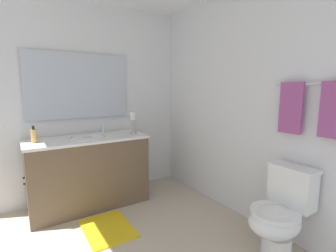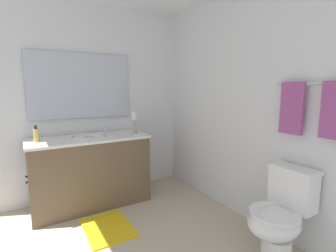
# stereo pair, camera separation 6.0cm
# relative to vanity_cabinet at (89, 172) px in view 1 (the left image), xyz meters

# --- Properties ---
(wall_back) EXTENTS (2.83, 0.04, 2.45)m
(wall_back) POSITION_rel_vanity_cabinet_xyz_m (1.09, 1.38, 0.81)
(wall_back) COLOR white
(wall_back) RESTS_ON ground
(wall_left) EXTENTS (0.04, 2.57, 2.45)m
(wall_left) POSITION_rel_vanity_cabinet_xyz_m (-0.33, 0.09, 0.81)
(wall_left) COLOR white
(wall_left) RESTS_ON ground
(vanity_cabinet) EXTENTS (0.58, 1.35, 0.83)m
(vanity_cabinet) POSITION_rel_vanity_cabinet_xyz_m (0.00, 0.00, 0.00)
(vanity_cabinet) COLOR brown
(vanity_cabinet) RESTS_ON ground
(sink_basin) EXTENTS (0.40, 0.40, 0.24)m
(sink_basin) POSITION_rel_vanity_cabinet_xyz_m (-0.00, 0.00, 0.38)
(sink_basin) COLOR white
(sink_basin) RESTS_ON vanity_cabinet
(mirror) EXTENTS (0.02, 1.21, 0.79)m
(mirror) POSITION_rel_vanity_cabinet_xyz_m (-0.28, 0.00, 1.01)
(mirror) COLOR silver
(candle_holder_tall) EXTENTS (0.09, 0.09, 0.27)m
(candle_holder_tall) POSITION_rel_vanity_cabinet_xyz_m (0.05, 0.56, 0.56)
(candle_holder_tall) COLOR #B7B2A5
(candle_holder_tall) RESTS_ON vanity_cabinet
(soap_bottle) EXTENTS (0.06, 0.06, 0.18)m
(soap_bottle) POSITION_rel_vanity_cabinet_xyz_m (-0.01, -0.54, 0.49)
(soap_bottle) COLOR #E5B259
(soap_bottle) RESTS_ON vanity_cabinet
(toilet) EXTENTS (0.39, 0.54, 0.75)m
(toilet) POSITION_rel_vanity_cabinet_xyz_m (1.76, 1.10, -0.05)
(toilet) COLOR white
(toilet) RESTS_ON ground
(towel_bar) EXTENTS (0.67, 0.02, 0.02)m
(towel_bar) POSITION_rel_vanity_cabinet_xyz_m (1.84, 1.32, 1.01)
(towel_bar) COLOR silver
(towel_near_vanity) EXTENTS (0.20, 0.03, 0.44)m
(towel_near_vanity) POSITION_rel_vanity_cabinet_xyz_m (1.67, 1.30, 0.81)
(towel_near_vanity) COLOR #A54C8C
(towel_near_vanity) RESTS_ON towel_bar
(towel_center) EXTENTS (0.20, 0.03, 0.43)m
(towel_center) POSITION_rel_vanity_cabinet_xyz_m (2.01, 1.30, 0.82)
(towel_center) COLOR #A54C8C
(towel_center) RESTS_ON towel_bar
(bath_mat) EXTENTS (0.60, 0.44, 0.02)m
(bath_mat) POSITION_rel_vanity_cabinet_xyz_m (0.62, 0.00, -0.41)
(bath_mat) COLOR yellow
(bath_mat) RESTS_ON ground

